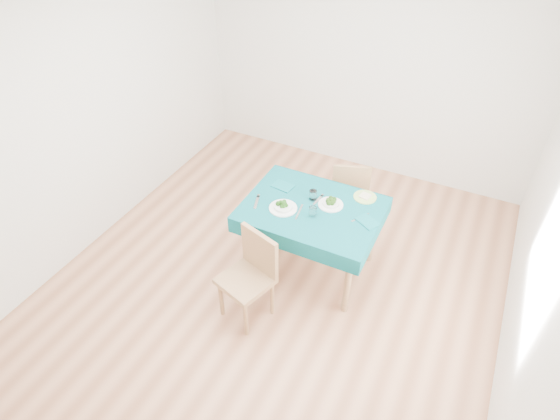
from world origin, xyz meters
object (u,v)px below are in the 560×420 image
at_px(chair_near, 245,275).
at_px(bowl_far, 331,202).
at_px(side_plate, 365,197).
at_px(bowl_near, 283,205).
at_px(chair_far, 349,188).
at_px(table, 311,238).

height_order(chair_near, bowl_far, chair_near).
relative_size(chair_near, side_plate, 4.66).
bearing_deg(side_plate, bowl_near, -141.55).
xyz_separation_m(bowl_near, bowl_far, (0.36, 0.23, -0.00)).
height_order(chair_far, bowl_far, chair_far).
distance_m(bowl_near, side_plate, 0.77).
bearing_deg(bowl_near, bowl_far, 32.90).
bearing_deg(table, chair_far, 83.72).
xyz_separation_m(chair_near, side_plate, (0.64, 1.12, 0.27)).
bearing_deg(chair_far, bowl_near, 52.64).
bearing_deg(side_plate, bowl_far, -134.59).
xyz_separation_m(table, chair_far, (0.09, 0.81, 0.09)).
bearing_deg(bowl_far, side_plate, 45.41).
distance_m(table, side_plate, 0.64).
distance_m(table, chair_near, 0.83).
bearing_deg(table, chair_near, -108.92).
relative_size(table, chair_far, 1.29).
bearing_deg(bowl_near, table, 30.26).
bearing_deg(bowl_far, bowl_near, -147.10).
relative_size(chair_near, chair_far, 1.06).
relative_size(bowl_far, side_plate, 1.07).
relative_size(chair_far, bowl_far, 4.12).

